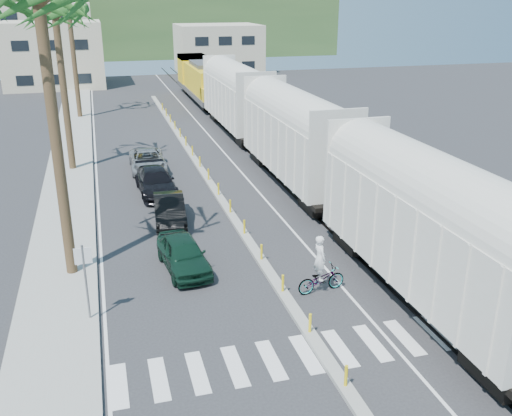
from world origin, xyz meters
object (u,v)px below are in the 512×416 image
Objects in this scene: street_sign at (85,272)px; car_second at (169,210)px; car_lead at (183,254)px; cyclist at (321,274)px.

street_sign is 0.68× the size of car_second.
street_sign is at bearing -146.25° from car_lead.
street_sign is at bearing -110.68° from car_second.
street_sign is 1.25× the size of cyclist.
street_sign is 5.23m from car_lead.
car_lead is at bearing -87.38° from car_second.
car_second is at bearing 20.16° from cyclist.
car_lead is 1.81× the size of cyclist.
street_sign is 8.90m from cyclist.
car_second is at bearing 82.65° from car_lead.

